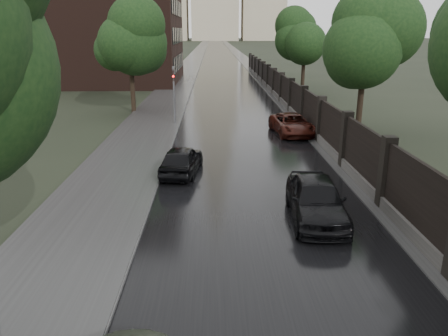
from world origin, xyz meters
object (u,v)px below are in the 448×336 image
traffic_light (174,90)px  car_right_far (292,124)px  tree_right_b (365,54)px  car_right_near (316,199)px  tree_right_c (305,45)px  tree_left_far (130,45)px  hatchback_left (182,160)px

traffic_light → car_right_far: 8.35m
tree_right_b → car_right_near: tree_right_b is taller
car_right_far → tree_right_b: bearing=-6.5°
tree_right_c → tree_left_far: bearing=-147.2°
tree_right_c → car_right_near: bearing=-100.3°
traffic_light → tree_right_b: bearing=-14.2°
tree_right_c → car_right_far: 18.95m
car_right_near → traffic_light: bearing=114.1°
traffic_light → car_right_near: bearing=-69.0°
traffic_light → car_right_far: size_ratio=0.87×
tree_right_c → traffic_light: (-11.80, -15.01, -2.55)m
tree_left_far → tree_right_c: 18.45m
tree_right_b → tree_left_far: bearing=152.7°
tree_left_far → car_right_near: 23.65m
tree_right_b → traffic_light: size_ratio=1.75×
tree_left_far → car_right_far: 14.58m
hatchback_left → car_right_near: car_right_near is taller
car_right_near → car_right_far: size_ratio=0.97×
tree_left_far → car_right_near: size_ratio=1.66×
tree_right_b → tree_right_c: bearing=90.0°
car_right_far → tree_left_far: bearing=138.6°
hatchback_left → car_right_near: bearing=140.7°
hatchback_left → car_right_near: (4.96, -5.23, 0.10)m
tree_right_b → hatchback_left: bearing=-143.7°
tree_left_far → traffic_light: 6.84m
hatchback_left → tree_left_far: bearing=-65.5°
tree_right_b → car_right_near: bearing=-113.4°
tree_right_b → car_right_far: (-4.20, 0.03, -4.31)m
car_right_far → traffic_light: bearing=152.5°
tree_right_c → car_right_far: (-4.20, -17.97, -4.31)m
tree_left_far → tree_right_b: bearing=-27.3°
tree_right_c → hatchback_left: tree_right_c is taller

